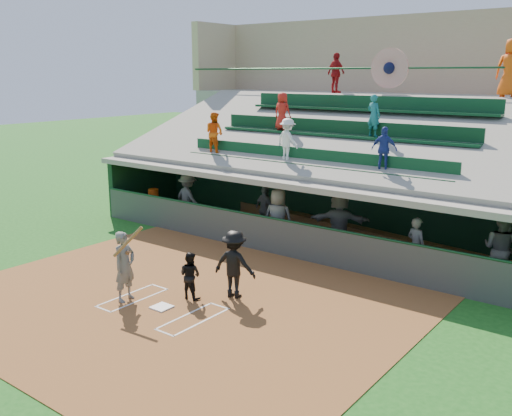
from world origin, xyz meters
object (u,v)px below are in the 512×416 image
Objects in this scene: catcher at (190,275)px; white_table at (155,208)px; batter_at_plate at (125,266)px; home_plate at (162,307)px; water_cooler at (153,194)px.

white_table is (-6.65, 5.00, -0.20)m from catcher.
home_plate is at bearing 10.22° from batter_at_plate.
batter_at_plate is at bearing -47.60° from water_cooler.
batter_at_plate reaches higher than water_cooler.
white_table is at bearing 132.28° from batter_at_plate.
home_plate is at bearing -54.33° from white_table.
home_plate is 1.04m from catcher.
batter_at_plate is at bearing 36.36° from catcher.
white_table is (-5.49, 6.04, -0.49)m from batter_at_plate.
batter_at_plate is 8.17m from white_table.
white_table is at bearing -42.50° from catcher.
batter_at_plate is 1.58m from catcher.
water_cooler is (0.03, -0.06, 0.56)m from white_table.
water_cooler reaches higher than home_plate.
batter_at_plate is at bearing -60.16° from white_table.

